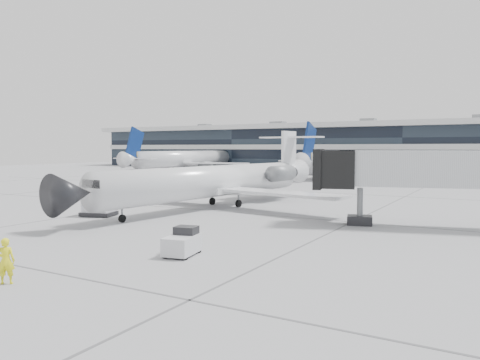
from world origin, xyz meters
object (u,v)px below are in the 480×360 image
Objects in this scene: regional_jet at (217,180)px; cargo_uld at (99,203)px; baggage_tug at (183,243)px; jet_bridge at (455,170)px; ramp_worker at (6,261)px.

cargo_uld is (-5.16, -9.22, -1.45)m from regional_jet.
baggage_tug is at bearing -55.74° from regional_jet.
cargo_uld is (-13.79, 7.49, 0.39)m from baggage_tug.
jet_bridge is 26.14m from cargo_uld.
ramp_worker is at bearing -70.00° from cargo_uld.
jet_bridge is at bearing 42.47° from baggage_tug.
jet_bridge reaches higher than ramp_worker.
baggage_tug is at bearing -44.10° from cargo_uld.
jet_bridge is at bearing 1.45° from cargo_uld.
ramp_worker is 0.78× the size of baggage_tug.
ramp_worker reaches higher than baggage_tug.
regional_jet is 13.04× the size of baggage_tug.
baggage_tug is (-11.05, -15.10, -3.29)m from jet_bridge.
baggage_tug is at bearing -141.40° from jet_bridge.
ramp_worker is (5.57, -24.21, -1.53)m from regional_jet.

